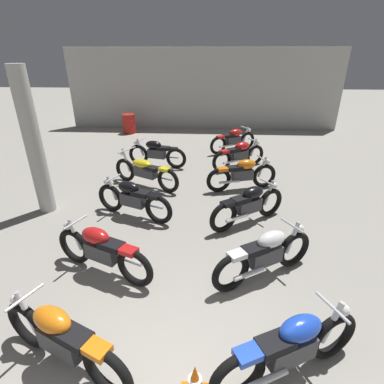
# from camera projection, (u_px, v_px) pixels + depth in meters

# --- Properties ---
(back_wall) EXTENTS (12.56, 0.24, 3.60)m
(back_wall) POSITION_uv_depth(u_px,v_px,m) (203.00, 89.00, 13.85)
(back_wall) COLOR #B2B2AD
(back_wall) RESTS_ON ground
(support_pillar) EXTENTS (0.36, 0.36, 3.20)m
(support_pillar) POSITION_uv_depth(u_px,v_px,m) (34.00, 144.00, 6.43)
(support_pillar) COLOR #B2B2AD
(support_pillar) RESTS_ON ground
(motorcycle_left_row_0) EXTENTS (1.84, 0.91, 0.88)m
(motorcycle_left_row_0) POSITION_uv_depth(u_px,v_px,m) (62.00, 339.00, 3.39)
(motorcycle_left_row_0) COLOR black
(motorcycle_left_row_0) RESTS_ON ground
(motorcycle_left_row_1) EXTENTS (1.85, 0.88, 0.88)m
(motorcycle_left_row_1) POSITION_uv_depth(u_px,v_px,m) (102.00, 250.00, 4.90)
(motorcycle_left_row_1) COLOR black
(motorcycle_left_row_1) RESTS_ON ground
(motorcycle_left_row_2) EXTENTS (1.86, 0.85, 0.88)m
(motorcycle_left_row_2) POSITION_uv_depth(u_px,v_px,m) (133.00, 198.00, 6.62)
(motorcycle_left_row_2) COLOR black
(motorcycle_left_row_2) RESTS_ON ground
(motorcycle_left_row_3) EXTENTS (1.97, 1.15, 0.97)m
(motorcycle_left_row_3) POSITION_uv_depth(u_px,v_px,m) (145.00, 171.00, 8.15)
(motorcycle_left_row_3) COLOR black
(motorcycle_left_row_3) RESTS_ON ground
(motorcycle_left_row_4) EXTENTS (1.95, 0.62, 0.88)m
(motorcycle_left_row_4) POSITION_uv_depth(u_px,v_px,m) (157.00, 153.00, 9.59)
(motorcycle_left_row_4) COLOR black
(motorcycle_left_row_4) RESTS_ON ground
(motorcycle_right_row_0) EXTENTS (1.82, 0.96, 0.88)m
(motorcycle_right_row_0) POSITION_uv_depth(u_px,v_px,m) (291.00, 347.00, 3.30)
(motorcycle_right_row_0) COLOR black
(motorcycle_right_row_0) RESTS_ON ground
(motorcycle_right_row_1) EXTENTS (1.75, 1.11, 0.88)m
(motorcycle_right_row_1) POSITION_uv_depth(u_px,v_px,m) (265.00, 254.00, 4.81)
(motorcycle_right_row_1) COLOR black
(motorcycle_right_row_1) RESTS_ON ground
(motorcycle_right_row_2) EXTENTS (1.69, 1.21, 0.88)m
(motorcycle_right_row_2) POSITION_uv_depth(u_px,v_px,m) (249.00, 204.00, 6.36)
(motorcycle_right_row_2) COLOR black
(motorcycle_right_row_2) RESTS_ON ground
(motorcycle_right_row_3) EXTENTS (1.92, 0.74, 0.88)m
(motorcycle_right_row_3) POSITION_uv_depth(u_px,v_px,m) (242.00, 174.00, 7.96)
(motorcycle_right_row_3) COLOR black
(motorcycle_right_row_3) RESTS_ON ground
(motorcycle_right_row_4) EXTENTS (1.73, 1.13, 0.88)m
(motorcycle_right_row_4) POSITION_uv_depth(u_px,v_px,m) (239.00, 154.00, 9.45)
(motorcycle_right_row_4) COLOR black
(motorcycle_right_row_4) RESTS_ON ground
(motorcycle_right_row_5) EXTENTS (1.73, 1.13, 0.88)m
(motorcycle_right_row_5) POSITION_uv_depth(u_px,v_px,m) (233.00, 140.00, 10.99)
(motorcycle_right_row_5) COLOR black
(motorcycle_right_row_5) RESTS_ON ground
(oil_drum) EXTENTS (0.59, 0.59, 0.85)m
(oil_drum) POSITION_uv_depth(u_px,v_px,m) (129.00, 124.00, 13.57)
(oil_drum) COLOR red
(oil_drum) RESTS_ON ground
(traffic_cone) EXTENTS (0.32, 0.32, 0.54)m
(traffic_cone) POSITION_uv_depth(u_px,v_px,m) (195.00, 384.00, 3.13)
(traffic_cone) COLOR orange
(traffic_cone) RESTS_ON ground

